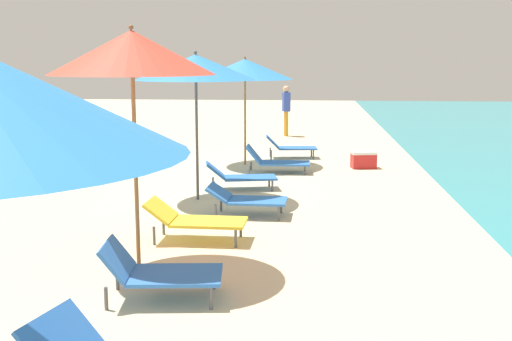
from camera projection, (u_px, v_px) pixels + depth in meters
The scene contains 12 objects.
umbrella_third at pixel (132, 53), 7.36m from camera, with size 1.95×1.95×2.93m.
lounger_third_shoreside at pixel (195, 219), 8.94m from camera, with size 1.41×0.65×0.58m.
lounger_third_inland at pixel (158, 271), 6.76m from camera, with size 1.31×0.81×0.63m.
umbrella_fourth at pixel (196, 67), 11.19m from camera, with size 2.16×2.16×2.67m.
lounger_fourth_shoreside at pixel (240, 176), 12.45m from camera, with size 1.46×0.83×0.55m.
lounger_fourth_inland at pixel (246, 199), 10.36m from camera, with size 1.30×0.66×0.51m.
umbrella_farthest at pixel (245, 69), 15.04m from camera, with size 2.30×2.30×2.59m.
lounger_farthest_shoreside at pixel (290, 146), 16.38m from camera, with size 1.35×0.70×0.59m.
lounger_farthest_inland at pixel (276, 161), 14.29m from camera, with size 1.44×0.67×0.62m.
person_walking_near at pixel (286, 105), 20.92m from camera, with size 0.29×0.40×1.66m.
person_walking_mid at pixel (49, 140), 12.67m from camera, with size 0.36×0.42×1.57m.
cooler_box at pixel (364, 160), 14.90m from camera, with size 0.62×0.45×0.39m.
Camera 1 is at (2.25, 1.03, 2.55)m, focal length 44.61 mm.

